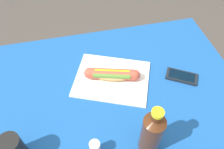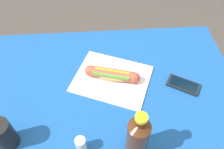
% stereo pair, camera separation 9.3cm
% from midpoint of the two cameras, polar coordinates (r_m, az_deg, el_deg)
% --- Properties ---
extents(dining_table, '(1.13, 0.77, 0.75)m').
position_cam_midpoint_polar(dining_table, '(1.06, 0.86, -8.85)').
color(dining_table, brown).
rests_on(dining_table, ground).
extents(paper_wrapper, '(0.38, 0.35, 0.01)m').
position_cam_midpoint_polar(paper_wrapper, '(0.97, 2.73, -1.18)').
color(paper_wrapper, white).
rests_on(paper_wrapper, dining_table).
extents(hot_dog, '(0.23, 0.10, 0.05)m').
position_cam_midpoint_polar(hot_dog, '(0.95, 2.78, -0.17)').
color(hot_dog, tan).
rests_on(hot_dog, paper_wrapper).
extents(cell_phone, '(0.14, 0.12, 0.01)m').
position_cam_midpoint_polar(cell_phone, '(1.01, 20.02, -2.70)').
color(cell_phone, black).
rests_on(cell_phone, dining_table).
extents(soda_bottle, '(0.07, 0.07, 0.23)m').
position_cam_midpoint_polar(soda_bottle, '(0.74, 10.17, -15.49)').
color(soda_bottle, '#4C2814').
rests_on(soda_bottle, dining_table).
extents(drinking_cup, '(0.07, 0.07, 0.12)m').
position_cam_midpoint_polar(drinking_cup, '(0.83, -22.65, -13.98)').
color(drinking_cup, black).
rests_on(drinking_cup, dining_table).
extents(salt_shaker, '(0.04, 0.04, 0.07)m').
position_cam_midpoint_polar(salt_shaker, '(0.79, -4.34, -17.37)').
color(salt_shaker, silver).
rests_on(salt_shaker, dining_table).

